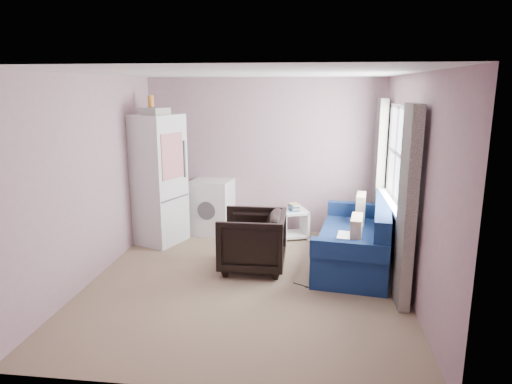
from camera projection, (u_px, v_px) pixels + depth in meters
The scene contains 8 objects.
room at pixel (247, 182), 5.37m from camera, with size 3.84×4.24×2.54m.
armchair at pixel (252, 238), 5.95m from camera, with size 0.82×0.77×0.85m, color black.
fridge at pixel (157, 179), 6.90m from camera, with size 0.87×0.87×2.23m.
washing_machine at pixel (213, 205), 7.47m from camera, with size 0.70×0.70×0.88m.
side_table at pixel (294, 222), 7.23m from camera, with size 0.52×0.52×0.56m.
sofa at pixel (358, 242), 6.10m from camera, with size 1.17×2.09×0.89m.
window_dressing at pixel (391, 186), 5.86m from camera, with size 0.17×2.62×2.18m.
floor_cables at pixel (310, 287), 5.48m from camera, with size 0.43×0.15×0.01m.
Camera 1 is at (0.76, -5.20, 2.34)m, focal length 32.00 mm.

